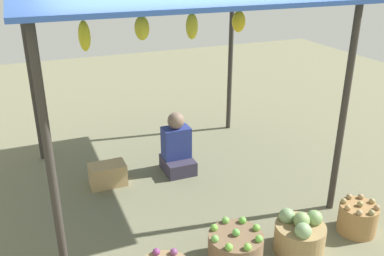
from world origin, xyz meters
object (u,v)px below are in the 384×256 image
at_px(vendor_person, 177,149).
at_px(basket_cabbages, 300,235).
at_px(wooden_crate_near_vendor, 108,175).
at_px(basket_green_apples, 235,248).
at_px(basket_potatoes, 358,218).

bearing_deg(vendor_person, basket_cabbages, -75.49).
relative_size(vendor_person, wooden_crate_near_vendor, 1.84).
bearing_deg(basket_green_apples, vendor_person, 85.89).
xyz_separation_m(vendor_person, basket_potatoes, (1.21, -1.88, -0.14)).
bearing_deg(vendor_person, basket_green_apples, -94.11).
distance_m(vendor_person, basket_potatoes, 2.24).
relative_size(basket_green_apples, wooden_crate_near_vendor, 1.16).
relative_size(basket_cabbages, basket_potatoes, 1.24).
bearing_deg(basket_potatoes, wooden_crate_near_vendor, 138.49).
height_order(vendor_person, wooden_crate_near_vendor, vendor_person).
height_order(basket_cabbages, wooden_crate_near_vendor, basket_cabbages).
xyz_separation_m(basket_cabbages, basket_potatoes, (0.71, 0.03, -0.02)).
bearing_deg(wooden_crate_near_vendor, basket_cabbages, -53.68).
distance_m(vendor_person, basket_cabbages, 1.98).
distance_m(vendor_person, wooden_crate_near_vendor, 0.91).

